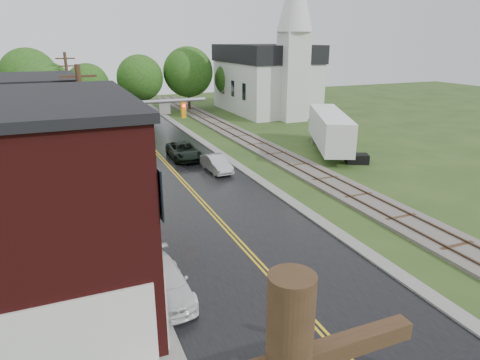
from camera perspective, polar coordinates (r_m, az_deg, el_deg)
main_road at (r=34.33m, az=-8.55°, el=0.80°), size 10.00×90.00×0.02m
curb_right at (r=40.44m, az=-2.94°, el=3.68°), size 0.80×70.00×0.12m
sidewalk_left at (r=28.74m, az=-18.02°, el=-3.45°), size 2.40×50.00×0.12m
yellow_house at (r=28.85m, az=-28.34°, el=2.00°), size 8.00×7.00×6.40m
darkred_building at (r=37.73m, az=-25.61°, el=4.25°), size 7.00×6.00×4.40m
church at (r=62.30m, az=3.89°, el=14.28°), size 10.40×18.40×20.00m
railroad at (r=42.15m, az=2.95°, el=4.44°), size 3.20×80.00×0.30m
traffic_signal_far at (r=29.61m, az=-14.07°, el=7.58°), size 7.34×0.43×7.20m
utility_pole_b at (r=24.46m, az=-19.80°, el=4.23°), size 1.80×0.28×9.00m
utility_pole_c at (r=46.14m, az=-21.73°, el=10.23°), size 1.80×0.28×9.00m
tree_left_e at (r=48.02m, az=-24.29°, el=10.30°), size 6.40×6.40×8.16m
suv_dark at (r=38.41m, az=-7.51°, el=3.86°), size 2.47×5.19×1.43m
sedan_silver at (r=34.42m, az=-3.16°, el=2.17°), size 1.57×4.04×1.31m
pickup_white at (r=18.45m, az=-10.19°, el=-13.25°), size 1.99×4.60×1.32m
semi_trailer at (r=41.05m, az=11.93°, el=6.68°), size 7.13×11.51×3.68m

